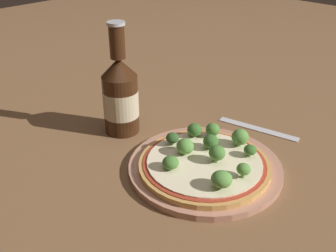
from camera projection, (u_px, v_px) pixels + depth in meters
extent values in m
plane|color=brown|center=(197.00, 169.00, 0.71)|extent=(3.00, 3.00, 0.00)
cylinder|color=tan|center=(205.00, 167.00, 0.70)|extent=(0.27, 0.27, 0.01)
cylinder|color=tan|center=(204.00, 165.00, 0.69)|extent=(0.23, 0.23, 0.01)
cylinder|color=#A83823|center=(204.00, 162.00, 0.68)|extent=(0.22, 0.22, 0.00)
cylinder|color=beige|center=(204.00, 162.00, 0.68)|extent=(0.20, 0.20, 0.00)
cylinder|color=#7A9E5B|center=(221.00, 185.00, 0.62)|extent=(0.01, 0.01, 0.01)
ellipsoid|color=#568E3D|center=(222.00, 179.00, 0.61)|extent=(0.03, 0.03, 0.03)
cylinder|color=#7A9E5B|center=(217.00, 159.00, 0.68)|extent=(0.01, 0.01, 0.01)
ellipsoid|color=#477A33|center=(217.00, 153.00, 0.67)|extent=(0.03, 0.03, 0.03)
cylinder|color=#7A9E5B|center=(239.00, 143.00, 0.72)|extent=(0.01, 0.01, 0.01)
ellipsoid|color=#568E3D|center=(240.00, 137.00, 0.72)|extent=(0.03, 0.03, 0.03)
cylinder|color=#7A9E5B|center=(212.00, 134.00, 0.75)|extent=(0.01, 0.01, 0.01)
ellipsoid|color=#477A33|center=(213.00, 129.00, 0.75)|extent=(0.03, 0.03, 0.02)
cylinder|color=#7A9E5B|center=(250.00, 154.00, 0.69)|extent=(0.01, 0.01, 0.01)
ellipsoid|color=#386628|center=(250.00, 150.00, 0.69)|extent=(0.02, 0.02, 0.02)
cylinder|color=#7A9E5B|center=(185.00, 152.00, 0.70)|extent=(0.01, 0.01, 0.01)
ellipsoid|color=#568E3D|center=(185.00, 146.00, 0.70)|extent=(0.03, 0.03, 0.03)
cylinder|color=#7A9E5B|center=(211.00, 147.00, 0.71)|extent=(0.01, 0.01, 0.01)
ellipsoid|color=#386628|center=(212.00, 142.00, 0.71)|extent=(0.03, 0.03, 0.02)
cylinder|color=#7A9E5B|center=(171.00, 167.00, 0.66)|extent=(0.01, 0.01, 0.01)
ellipsoid|color=#477A33|center=(171.00, 163.00, 0.66)|extent=(0.03, 0.03, 0.02)
cylinder|color=#7A9E5B|center=(243.00, 175.00, 0.64)|extent=(0.01, 0.01, 0.01)
ellipsoid|color=#568E3D|center=(244.00, 169.00, 0.63)|extent=(0.02, 0.02, 0.02)
cylinder|color=#7A9E5B|center=(194.00, 134.00, 0.76)|extent=(0.01, 0.01, 0.01)
ellipsoid|color=#386628|center=(195.00, 130.00, 0.75)|extent=(0.03, 0.03, 0.02)
cylinder|color=#7A9E5B|center=(172.00, 143.00, 0.73)|extent=(0.01, 0.01, 0.01)
ellipsoid|color=#2D5123|center=(172.00, 138.00, 0.72)|extent=(0.02, 0.02, 0.02)
cylinder|color=#381E0F|center=(122.00, 104.00, 0.80)|extent=(0.07, 0.07, 0.12)
cylinder|color=#C6B793|center=(122.00, 103.00, 0.80)|extent=(0.07, 0.07, 0.06)
cone|color=#381E0F|center=(120.00, 67.00, 0.76)|extent=(0.07, 0.07, 0.04)
cylinder|color=#381E0F|center=(118.00, 42.00, 0.74)|extent=(0.03, 0.03, 0.06)
cylinder|color=#B2B2B7|center=(117.00, 23.00, 0.72)|extent=(0.03, 0.03, 0.01)
cube|color=silver|center=(257.00, 128.00, 0.83)|extent=(0.05, 0.17, 0.00)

